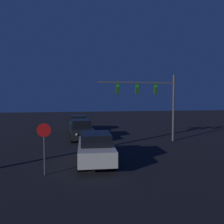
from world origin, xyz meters
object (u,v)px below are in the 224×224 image
car_near (95,147)px  car_mid (81,129)px  car_far (79,123)px  traffic_signal_mast (151,95)px  stop_sign (44,140)px

car_near → car_mid: (-0.43, 7.53, 0.00)m
car_far → car_near: bearing=-85.9°
traffic_signal_mast → car_mid: bearing=158.0°
car_far → traffic_signal_mast: size_ratio=0.72×
car_mid → car_far: size_ratio=1.00×
car_far → traffic_signal_mast: bearing=-50.7°
car_mid → stop_sign: size_ratio=1.90×
car_near → stop_sign: bearing=-145.7°
car_mid → car_near: bearing=91.9°
car_near → stop_sign: stop_sign is taller
car_mid → car_far: same height
stop_sign → car_near: bearing=30.5°
car_near → car_far: 12.83m
car_mid → car_far: (0.02, 5.30, 0.00)m
traffic_signal_mast → car_far: bearing=127.0°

